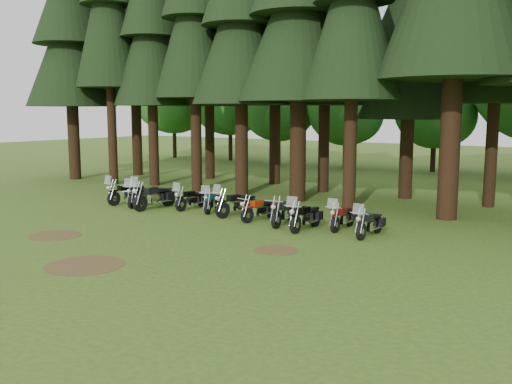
# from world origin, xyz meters

# --- Properties ---
(ground) EXTENTS (120.00, 120.00, 0.00)m
(ground) POSITION_xyz_m (0.00, 0.00, 0.00)
(ground) COLOR #355718
(ground) RESTS_ON ground
(pine_front_0) EXTENTS (5.49, 5.49, 16.17)m
(pine_front_0) POSITION_xyz_m (-16.20, 9.28, 9.68)
(pine_front_0) COLOR #321E10
(pine_front_0) RESTS_ON ground
(pine_front_2) EXTENTS (4.32, 4.32, 16.22)m
(pine_front_2) POSITION_xyz_m (-9.78, 9.82, 9.71)
(pine_front_2) COLOR #321E10
(pine_front_2) RESTS_ON ground
(pine_back_0) EXTENTS (5.00, 5.00, 17.21)m
(pine_back_0) POSITION_xyz_m (-14.68, 13.25, 10.31)
(pine_back_0) COLOR #321E10
(pine_back_0) RESTS_ON ground
(pine_back_1) EXTENTS (4.52, 4.52, 16.22)m
(pine_back_1) POSITION_xyz_m (-9.26, 14.35, 9.71)
(pine_back_1) COLOR #321E10
(pine_back_1) RESTS_ON ground
(pine_back_2) EXTENTS (4.85, 4.85, 16.30)m
(pine_back_2) POSITION_xyz_m (-4.38, 14.40, 9.76)
(pine_back_2) COLOR #321E10
(pine_back_2) RESTS_ON ground
(pine_back_3) EXTENTS (4.35, 4.35, 16.20)m
(pine_back_3) POSITION_xyz_m (-0.37, 12.94, 9.70)
(pine_back_3) COLOR #321E10
(pine_back_3) RESTS_ON ground
(pine_back_4) EXTENTS (4.94, 4.94, 13.78)m
(pine_back_4) POSITION_xyz_m (4.04, 13.25, 8.25)
(pine_back_4) COLOR #321E10
(pine_back_4) RESTS_ON ground
(decid_0) EXTENTS (8.00, 7.78, 10.00)m
(decid_0) POSITION_xyz_m (-22.10, 25.26, 5.90)
(decid_0) COLOR #321E10
(decid_0) RESTS_ON ground
(decid_1) EXTENTS (7.91, 7.69, 9.88)m
(decid_1) POSITION_xyz_m (-15.99, 25.76, 5.83)
(decid_1) COLOR #321E10
(decid_1) RESTS_ON ground
(decid_2) EXTENTS (6.72, 6.53, 8.40)m
(decid_2) POSITION_xyz_m (-10.43, 24.78, 4.95)
(decid_2) COLOR #321E10
(decid_2) RESTS_ON ground
(decid_3) EXTENTS (6.12, 5.95, 7.65)m
(decid_3) POSITION_xyz_m (-4.71, 25.13, 4.51)
(decid_3) COLOR #321E10
(decid_3) RESTS_ON ground
(decid_4) EXTENTS (5.93, 5.76, 7.41)m
(decid_4) POSITION_xyz_m (1.58, 26.32, 4.37)
(decid_4) COLOR #321E10
(decid_4) RESTS_ON ground
(dirt_patch_0) EXTENTS (1.80, 1.80, 0.01)m
(dirt_patch_0) POSITION_xyz_m (-3.00, -2.00, 0.01)
(dirt_patch_0) COLOR #4C3D1E
(dirt_patch_0) RESTS_ON ground
(dirt_patch_1) EXTENTS (1.40, 1.40, 0.01)m
(dirt_patch_1) POSITION_xyz_m (4.50, 0.50, 0.01)
(dirt_patch_1) COLOR #4C3D1E
(dirt_patch_1) RESTS_ON ground
(dirt_patch_2) EXTENTS (2.20, 2.20, 0.01)m
(dirt_patch_2) POSITION_xyz_m (1.00, -4.00, 0.01)
(dirt_patch_2) COLOR #4C3D1E
(dirt_patch_2) RESTS_ON ground
(motorcycle_0) EXTENTS (0.48, 2.25, 1.41)m
(motorcycle_0) POSITION_xyz_m (-6.09, 4.23, 0.47)
(motorcycle_0) COLOR black
(motorcycle_0) RESTS_ON ground
(motorcycle_1) EXTENTS (0.84, 2.17, 1.38)m
(motorcycle_1) POSITION_xyz_m (-5.06, 4.11, 0.46)
(motorcycle_1) COLOR black
(motorcycle_1) RESTS_ON ground
(motorcycle_2) EXTENTS (0.47, 2.45, 1.54)m
(motorcycle_2) POSITION_xyz_m (-4.01, 3.90, 0.52)
(motorcycle_2) COLOR black
(motorcycle_2) RESTS_ON ground
(motorcycle_3) EXTENTS (0.39, 2.03, 1.28)m
(motorcycle_3) POSITION_xyz_m (-2.58, 4.77, 0.43)
(motorcycle_3) COLOR black
(motorcycle_3) RESTS_ON ground
(motorcycle_4) EXTENTS (0.94, 1.95, 1.26)m
(motorcycle_4) POSITION_xyz_m (-1.44, 4.79, 0.42)
(motorcycle_4) COLOR black
(motorcycle_4) RESTS_ON ground
(motorcycle_5) EXTENTS (0.79, 2.23, 1.41)m
(motorcycle_5) POSITION_xyz_m (0.03, 4.56, 0.47)
(motorcycle_5) COLOR black
(motorcycle_5) RESTS_ON ground
(motorcycle_6) EXTENTS (0.51, 2.00, 0.82)m
(motorcycle_6) POSITION_xyz_m (1.37, 4.27, 0.42)
(motorcycle_6) COLOR black
(motorcycle_6) RESTS_ON ground
(motorcycle_7) EXTENTS (0.50, 2.21, 0.90)m
(motorcycle_7) POSITION_xyz_m (2.60, 4.10, 0.46)
(motorcycle_7) COLOR black
(motorcycle_7) RESTS_ON ground
(motorcycle_8) EXTENTS (0.41, 2.17, 1.37)m
(motorcycle_8) POSITION_xyz_m (3.74, 3.70, 0.46)
(motorcycle_8) COLOR black
(motorcycle_8) RESTS_ON ground
(motorcycle_9) EXTENTS (0.39, 2.01, 1.27)m
(motorcycle_9) POSITION_xyz_m (4.80, 4.58, 0.42)
(motorcycle_9) COLOR black
(motorcycle_9) RESTS_ON ground
(motorcycle_10) EXTENTS (0.38, 2.02, 1.27)m
(motorcycle_10) POSITION_xyz_m (6.10, 4.00, 0.43)
(motorcycle_10) COLOR black
(motorcycle_10) RESTS_ON ground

